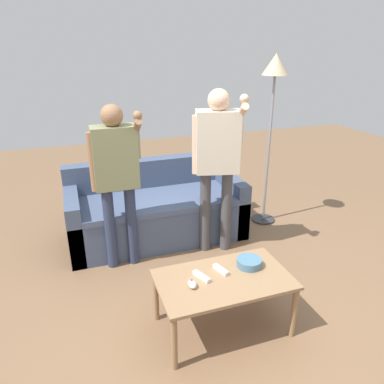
{
  "coord_description": "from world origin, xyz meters",
  "views": [
    {
      "loc": [
        -0.96,
        -2.03,
        2.01
      ],
      "look_at": [
        -0.09,
        0.49,
        0.92
      ],
      "focal_mm": 33.82,
      "sensor_mm": 36.0,
      "label": 1
    }
  ],
  "objects_px": {
    "snack_bowl": "(249,262)",
    "game_remote_wand_far": "(202,276)",
    "game_remote_wand_near": "(221,270)",
    "player_left": "(116,170)",
    "player_right": "(217,154)",
    "coffee_table": "(224,284)",
    "floor_lamp": "(274,84)",
    "couch": "(156,210)",
    "game_remote_nunchuk": "(192,284)"
  },
  "relations": [
    {
      "from": "game_remote_nunchuk",
      "to": "player_right",
      "type": "bearing_deg",
      "value": 60.01
    },
    {
      "from": "coffee_table",
      "to": "game_remote_nunchuk",
      "type": "height_order",
      "value": "game_remote_nunchuk"
    },
    {
      "from": "game_remote_wand_near",
      "to": "game_remote_wand_far",
      "type": "distance_m",
      "value": 0.17
    },
    {
      "from": "snack_bowl",
      "to": "game_remote_wand_near",
      "type": "relative_size",
      "value": 1.27
    },
    {
      "from": "snack_bowl",
      "to": "player_left",
      "type": "relative_size",
      "value": 0.12
    },
    {
      "from": "snack_bowl",
      "to": "game_remote_wand_far",
      "type": "bearing_deg",
      "value": -175.79
    },
    {
      "from": "coffee_table",
      "to": "game_remote_nunchuk",
      "type": "bearing_deg",
      "value": -174.78
    },
    {
      "from": "player_left",
      "to": "game_remote_wand_far",
      "type": "distance_m",
      "value": 1.26
    },
    {
      "from": "coffee_table",
      "to": "game_remote_wand_far",
      "type": "relative_size",
      "value": 6.12
    },
    {
      "from": "coffee_table",
      "to": "player_right",
      "type": "distance_m",
      "value": 1.33
    },
    {
      "from": "snack_bowl",
      "to": "player_left",
      "type": "height_order",
      "value": "player_left"
    },
    {
      "from": "snack_bowl",
      "to": "game_remote_nunchuk",
      "type": "relative_size",
      "value": 2.15
    },
    {
      "from": "couch",
      "to": "game_remote_nunchuk",
      "type": "distance_m",
      "value": 1.64
    },
    {
      "from": "game_remote_wand_far",
      "to": "couch",
      "type": "bearing_deg",
      "value": 88.8
    },
    {
      "from": "game_remote_wand_near",
      "to": "snack_bowl",
      "type": "bearing_deg",
      "value": -0.58
    },
    {
      "from": "couch",
      "to": "coffee_table",
      "type": "distance_m",
      "value": 1.61
    },
    {
      "from": "player_right",
      "to": "player_left",
      "type": "bearing_deg",
      "value": 178.32
    },
    {
      "from": "floor_lamp",
      "to": "game_remote_wand_far",
      "type": "distance_m",
      "value": 2.32
    },
    {
      "from": "coffee_table",
      "to": "game_remote_wand_near",
      "type": "relative_size",
      "value": 6.51
    },
    {
      "from": "game_remote_wand_near",
      "to": "floor_lamp",
      "type": "bearing_deg",
      "value": 50.01
    },
    {
      "from": "coffee_table",
      "to": "game_remote_wand_far",
      "type": "height_order",
      "value": "game_remote_wand_far"
    },
    {
      "from": "player_left",
      "to": "player_right",
      "type": "distance_m",
      "value": 0.96
    },
    {
      "from": "game_remote_wand_far",
      "to": "game_remote_wand_near",
      "type": "bearing_deg",
      "value": 10.9
    },
    {
      "from": "coffee_table",
      "to": "game_remote_wand_far",
      "type": "xyz_separation_m",
      "value": [
        -0.15,
        0.05,
        0.07
      ]
    },
    {
      "from": "player_right",
      "to": "game_remote_wand_near",
      "type": "height_order",
      "value": "player_right"
    },
    {
      "from": "snack_bowl",
      "to": "game_remote_nunchuk",
      "type": "height_order",
      "value": "snack_bowl"
    },
    {
      "from": "snack_bowl",
      "to": "floor_lamp",
      "type": "height_order",
      "value": "floor_lamp"
    },
    {
      "from": "couch",
      "to": "game_remote_wand_near",
      "type": "xyz_separation_m",
      "value": [
        0.13,
        -1.52,
        0.16
      ]
    },
    {
      "from": "couch",
      "to": "game_remote_wand_near",
      "type": "height_order",
      "value": "couch"
    },
    {
      "from": "floor_lamp",
      "to": "couch",
      "type": "bearing_deg",
      "value": 176.46
    },
    {
      "from": "floor_lamp",
      "to": "game_remote_wand_far",
      "type": "height_order",
      "value": "floor_lamp"
    },
    {
      "from": "game_remote_nunchuk",
      "to": "game_remote_wand_far",
      "type": "height_order",
      "value": "game_remote_nunchuk"
    },
    {
      "from": "couch",
      "to": "snack_bowl",
      "type": "xyz_separation_m",
      "value": [
        0.37,
        -1.52,
        0.18
      ]
    },
    {
      "from": "game_remote_nunchuk",
      "to": "floor_lamp",
      "type": "height_order",
      "value": "floor_lamp"
    },
    {
      "from": "couch",
      "to": "game_remote_nunchuk",
      "type": "height_order",
      "value": "couch"
    },
    {
      "from": "player_right",
      "to": "couch",
      "type": "bearing_deg",
      "value": 135.05
    },
    {
      "from": "player_left",
      "to": "game_remote_nunchuk",
      "type": "bearing_deg",
      "value": -74.31
    },
    {
      "from": "player_right",
      "to": "game_remote_wand_far",
      "type": "distance_m",
      "value": 1.31
    },
    {
      "from": "game_remote_nunchuk",
      "to": "coffee_table",
      "type": "bearing_deg",
      "value": 5.22
    },
    {
      "from": "player_right",
      "to": "floor_lamp",
      "type": "bearing_deg",
      "value": 27.45
    },
    {
      "from": "couch",
      "to": "floor_lamp",
      "type": "xyz_separation_m",
      "value": [
        1.33,
        -0.08,
        1.33
      ]
    },
    {
      "from": "player_left",
      "to": "game_remote_wand_far",
      "type": "xyz_separation_m",
      "value": [
        0.42,
        -1.07,
        -0.52
      ]
    },
    {
      "from": "snack_bowl",
      "to": "floor_lamp",
      "type": "bearing_deg",
      "value": 55.99
    },
    {
      "from": "player_left",
      "to": "player_right",
      "type": "bearing_deg",
      "value": -1.68
    },
    {
      "from": "couch",
      "to": "floor_lamp",
      "type": "bearing_deg",
      "value": -3.54
    },
    {
      "from": "game_remote_wand_near",
      "to": "couch",
      "type": "bearing_deg",
      "value": 94.96
    },
    {
      "from": "couch",
      "to": "game_remote_nunchuk",
      "type": "xyz_separation_m",
      "value": [
        -0.13,
        -1.62,
        0.17
      ]
    },
    {
      "from": "player_left",
      "to": "game_remote_wand_near",
      "type": "relative_size",
      "value": 10.42
    },
    {
      "from": "snack_bowl",
      "to": "floor_lamp",
      "type": "distance_m",
      "value": 2.08
    },
    {
      "from": "couch",
      "to": "snack_bowl",
      "type": "relative_size",
      "value": 9.94
    }
  ]
}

